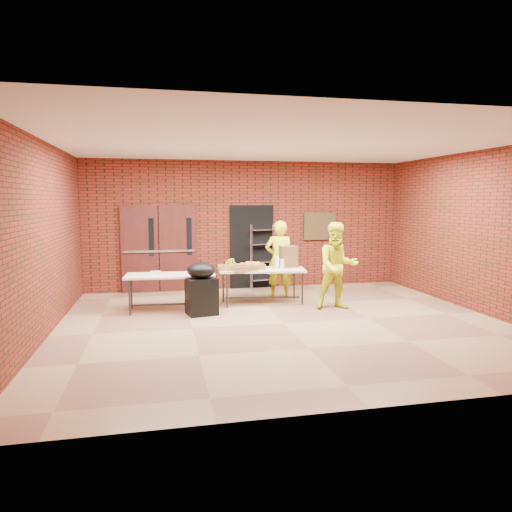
% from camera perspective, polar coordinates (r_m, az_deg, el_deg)
% --- Properties ---
extents(room, '(8.08, 7.08, 3.28)m').
position_cam_1_polar(room, '(8.12, 3.56, 2.58)').
color(room, '#8B624B').
rests_on(room, ground).
extents(double_doors, '(1.78, 0.12, 2.10)m').
position_cam_1_polar(double_doors, '(11.30, -12.01, 0.89)').
color(double_doors, '#4A1715').
rests_on(double_doors, room).
extents(dark_doorway, '(1.10, 0.06, 2.10)m').
position_cam_1_polar(dark_doorway, '(11.54, -0.54, 1.15)').
color(dark_doorway, black).
rests_on(dark_doorway, room).
extents(bronze_plaque, '(0.85, 0.04, 0.70)m').
position_cam_1_polar(bronze_plaque, '(11.98, 7.96, 3.69)').
color(bronze_plaque, '#45361B').
rests_on(bronze_plaque, room).
extents(wire_rack, '(0.62, 0.31, 1.62)m').
position_cam_1_polar(wire_rack, '(11.48, 0.80, -0.07)').
color(wire_rack, silver).
rests_on(wire_rack, room).
extents(table_left, '(1.84, 0.87, 0.74)m').
position_cam_1_polar(table_left, '(9.38, -10.63, -2.64)').
color(table_left, beige).
rests_on(table_left, room).
extents(table_right, '(1.91, 1.00, 0.75)m').
position_cam_1_polar(table_right, '(9.84, 0.79, -1.99)').
color(table_right, beige).
rests_on(table_right, room).
extents(basket_bananas, '(0.43, 0.34, 0.13)m').
position_cam_1_polar(basket_bananas, '(9.67, -3.47, -1.43)').
color(basket_bananas, olive).
rests_on(basket_bananas, table_right).
extents(basket_oranges, '(0.47, 0.36, 0.15)m').
position_cam_1_polar(basket_oranges, '(9.80, -0.36, -1.27)').
color(basket_oranges, olive).
rests_on(basket_oranges, table_right).
extents(basket_apples, '(0.49, 0.38, 0.15)m').
position_cam_1_polar(basket_apples, '(9.60, -1.51, -1.43)').
color(basket_apples, olive).
rests_on(basket_apples, table_right).
extents(muffin_tray, '(0.36, 0.36, 0.09)m').
position_cam_1_polar(muffin_tray, '(9.39, -6.86, -1.92)').
color(muffin_tray, '#13491A').
rests_on(muffin_tray, table_left).
extents(napkin_box, '(0.20, 0.13, 0.07)m').
position_cam_1_polar(napkin_box, '(9.39, -12.43, -2.08)').
color(napkin_box, white).
rests_on(napkin_box, table_left).
extents(coffee_dispenser, '(0.36, 0.32, 0.47)m').
position_cam_1_polar(coffee_dispenser, '(10.10, 4.06, -0.06)').
color(coffee_dispenser, brown).
rests_on(coffee_dispenser, table_right).
extents(cup_stack_front, '(0.08, 0.08, 0.25)m').
position_cam_1_polar(cup_stack_front, '(9.76, 2.68, -0.95)').
color(cup_stack_front, white).
rests_on(cup_stack_front, table_right).
extents(cup_stack_mid, '(0.08, 0.08, 0.23)m').
position_cam_1_polar(cup_stack_mid, '(9.70, 3.30, -1.07)').
color(cup_stack_mid, white).
rests_on(cup_stack_mid, table_right).
extents(cup_stack_back, '(0.09, 0.09, 0.27)m').
position_cam_1_polar(cup_stack_back, '(9.89, 2.63, -0.80)').
color(cup_stack_back, white).
rests_on(cup_stack_back, table_right).
extents(covered_grill, '(0.64, 0.57, 1.03)m').
position_cam_1_polar(covered_grill, '(8.96, -6.83, -4.06)').
color(covered_grill, black).
rests_on(covered_grill, room).
extents(volunteer_woman, '(0.71, 0.53, 1.77)m').
position_cam_1_polar(volunteer_woman, '(10.40, 2.93, -0.42)').
color(volunteer_woman, yellow).
rests_on(volunteer_woman, room).
extents(volunteer_man, '(0.93, 0.75, 1.78)m').
position_cam_1_polar(volunteer_man, '(9.43, 10.14, -1.24)').
color(volunteer_man, yellow).
rests_on(volunteer_man, room).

